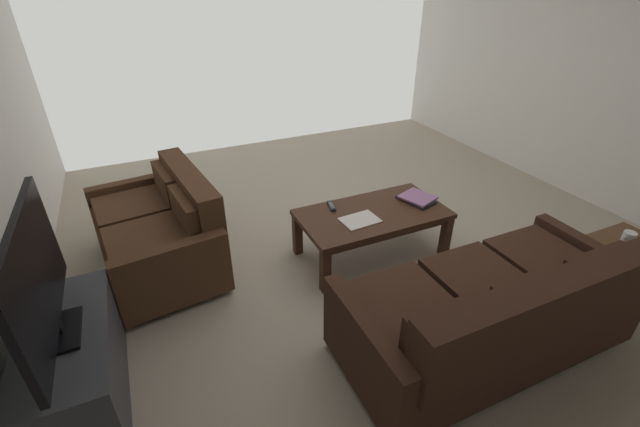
{
  "coord_description": "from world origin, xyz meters",
  "views": [
    {
      "loc": [
        1.69,
        2.67,
        2.13
      ],
      "look_at": [
        0.65,
        0.42,
        0.69
      ],
      "focal_mm": 23.38,
      "sensor_mm": 36.0,
      "label": 1
    }
  ],
  "objects": [
    {
      "name": "ground_plane",
      "position": [
        0.0,
        0.0,
        -0.0
      ],
      "size": [
        5.27,
        5.85,
        0.01
      ],
      "primitive_type": "cube",
      "color": "tan"
    },
    {
      "name": "wall_left",
      "position": [
        -2.63,
        0.0,
        1.41
      ],
      "size": [
        0.12,
        5.85,
        2.82
      ],
      "primitive_type": "cube",
      "color": "white",
      "rests_on": "ground"
    },
    {
      "name": "sofa_main",
      "position": [
        -0.06,
        1.4,
        0.35
      ],
      "size": [
        1.84,
        0.87,
        0.79
      ],
      "color": "black",
      "rests_on": "ground"
    },
    {
      "name": "loveseat_near",
      "position": [
        1.66,
        -0.44,
        0.34
      ],
      "size": [
        0.96,
        1.41,
        0.79
      ],
      "color": "black",
      "rests_on": "ground"
    },
    {
      "name": "coffee_table",
      "position": [
        0.04,
        0.14,
        0.36
      ],
      "size": [
        1.22,
        0.65,
        0.42
      ],
      "color": "#3D2316",
      "rests_on": "ground"
    },
    {
      "name": "end_table",
      "position": [
        -1.23,
        1.45,
        0.44
      ],
      "size": [
        0.48,
        0.48,
        0.53
      ],
      "color": "brown",
      "rests_on": "ground"
    },
    {
      "name": "tv_stand",
      "position": [
        2.26,
        0.71,
        0.26
      ],
      "size": [
        0.45,
        0.99,
        0.52
      ],
      "color": "#38383D",
      "rests_on": "ground"
    },
    {
      "name": "flat_tv",
      "position": [
        2.26,
        0.71,
        0.87
      ],
      "size": [
        0.2,
        1.05,
        0.67
      ],
      "color": "black",
      "rests_on": "tv_stand"
    },
    {
      "name": "coffee_mug",
      "position": [
        -1.18,
        1.41,
        0.58
      ],
      "size": [
        0.1,
        0.08,
        0.1
      ],
      "color": "white",
      "rests_on": "end_table"
    },
    {
      "name": "book_stack",
      "position": [
        -0.41,
        0.13,
        0.44
      ],
      "size": [
        0.32,
        0.34,
        0.04
      ],
      "color": "black",
      "rests_on": "coffee_table"
    },
    {
      "name": "tv_remote",
      "position": [
        0.32,
        -0.07,
        0.43
      ],
      "size": [
        0.08,
        0.17,
        0.02
      ],
      "color": "black",
      "rests_on": "coffee_table"
    },
    {
      "name": "loose_magazine",
      "position": [
        0.21,
        0.22,
        0.42
      ],
      "size": [
        0.31,
        0.23,
        0.01
      ],
      "primitive_type": "cube",
      "rotation": [
        0.0,
        0.0,
        4.77
      ],
      "color": "silver",
      "rests_on": "coffee_table"
    }
  ]
}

